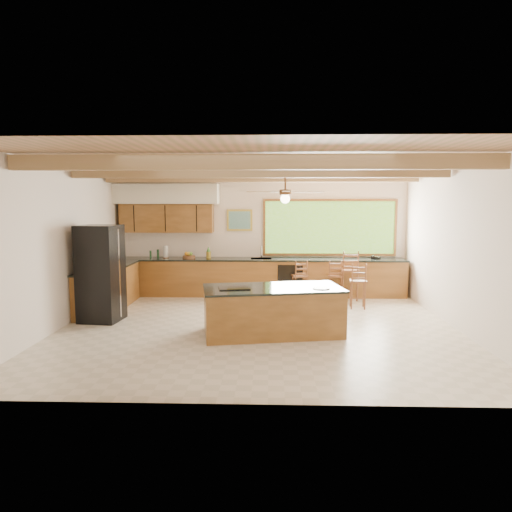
{
  "coord_description": "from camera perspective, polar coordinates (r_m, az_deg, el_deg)",
  "views": [
    {
      "loc": [
        0.22,
        -8.2,
        2.28
      ],
      "look_at": [
        -0.06,
        0.8,
        1.23
      ],
      "focal_mm": 32.0,
      "sensor_mm": 36.0,
      "label": 1
    }
  ],
  "objects": [
    {
      "name": "bar_stool_c",
      "position": [
        10.08,
        12.69,
        -3.17
      ],
      "size": [
        0.39,
        0.39,
        0.99
      ],
      "rotation": [
        0.0,
        0.0,
        -0.1
      ],
      "color": "brown",
      "rests_on": "ground"
    },
    {
      "name": "refrigerator",
      "position": [
        9.29,
        -18.84,
        -2.06
      ],
      "size": [
        0.79,
        0.78,
        1.86
      ],
      "rotation": [
        0.0,
        0.0,
        -0.1
      ],
      "color": "black",
      "rests_on": "ground"
    },
    {
      "name": "ground",
      "position": [
        8.52,
        0.26,
        -8.87
      ],
      "size": [
        7.2,
        7.2,
        0.0
      ],
      "primitive_type": "plane",
      "color": "beige",
      "rests_on": "ground"
    },
    {
      "name": "island",
      "position": [
        8.01,
        2.07,
        -6.82
      ],
      "size": [
        2.53,
        1.51,
        0.85
      ],
      "rotation": [
        0.0,
        0.0,
        0.17
      ],
      "color": "brown",
      "rests_on": "ground"
    },
    {
      "name": "bar_stool_d",
      "position": [
        10.87,
        11.61,
        -1.85
      ],
      "size": [
        0.43,
        0.43,
        1.18
      ],
      "rotation": [
        0.0,
        0.0,
        0.01
      ],
      "color": "brown",
      "rests_on": "ground"
    },
    {
      "name": "bar_stool_a",
      "position": [
        10.73,
        5.5,
        -2.58
      ],
      "size": [
        0.4,
        0.4,
        0.95
      ],
      "rotation": [
        0.0,
        0.0,
        0.2
      ],
      "color": "brown",
      "rests_on": "ground"
    },
    {
      "name": "room_shell",
      "position": [
        8.87,
        -0.72,
        6.22
      ],
      "size": [
        7.27,
        6.54,
        3.02
      ],
      "color": "beige",
      "rests_on": "ground"
    },
    {
      "name": "counter_run",
      "position": [
        10.93,
        -3.69,
        -2.92
      ],
      "size": [
        7.12,
        3.1,
        1.22
      ],
      "color": "brown",
      "rests_on": "ground"
    },
    {
      "name": "bar_stool_b",
      "position": [
        10.85,
        9.93,
        -2.53
      ],
      "size": [
        0.39,
        0.39,
        0.96
      ],
      "rotation": [
        0.0,
        0.0,
        -0.15
      ],
      "color": "brown",
      "rests_on": "ground"
    }
  ]
}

